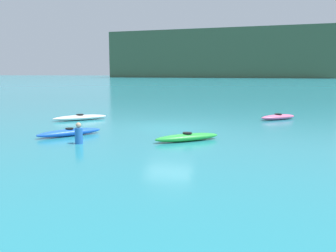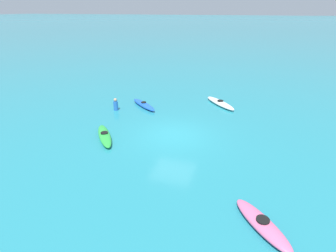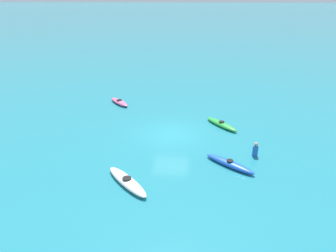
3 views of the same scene
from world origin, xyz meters
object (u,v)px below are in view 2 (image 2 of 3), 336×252
kayak_green (105,136)px  kayak_pink (262,224)px  kayak_blue (144,105)px  person_near_shore (116,105)px  kayak_white (220,103)px

kayak_green → kayak_pink: (4.20, 8.40, 0.00)m
kayak_blue → person_near_shore: person_near_shore is taller
kayak_white → kayak_blue: (2.13, -5.32, -0.00)m
kayak_blue → person_near_shore: (1.28, -1.61, 0.22)m
person_near_shore → kayak_pink: bearing=49.8°
kayak_blue → person_near_shore: bearing=-51.6°
kayak_pink → kayak_blue: (-9.70, -8.38, -0.00)m
kayak_green → kayak_pink: bearing=63.4°
person_near_shore → kayak_green: bearing=20.5°
kayak_pink → kayak_white: size_ratio=0.83×
kayak_green → kayak_blue: size_ratio=1.00×
kayak_pink → person_near_shore: (-8.43, -9.98, 0.22)m
kayak_pink → kayak_blue: size_ratio=0.89×
kayak_green → kayak_white: size_ratio=0.94×
kayak_blue → kayak_pink: bearing=40.8°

